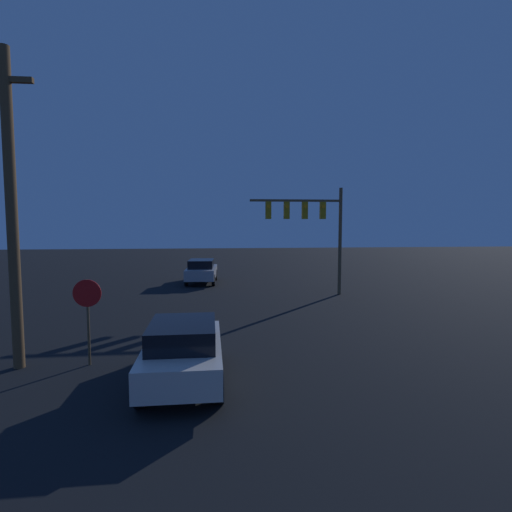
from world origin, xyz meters
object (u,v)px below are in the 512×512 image
Objects in this scene: car_far at (202,271)px; stop_sign at (88,305)px; car_near at (183,350)px; utility_pole at (11,207)px; traffic_signal_mast at (311,220)px.

stop_sign reaches higher than car_far.
utility_pole reaches higher than car_near.
utility_pole reaches higher than car_far.
car_near is 0.99× the size of car_far.
stop_sign reaches higher than car_near.
car_far is at bearing 89.67° from car_near.
traffic_signal_mast is 0.69× the size of utility_pole.
car_far is at bearing 140.91° from traffic_signal_mast.
utility_pole is (-4.43, 1.47, 3.45)m from car_near.
car_far is 1.75× the size of stop_sign.
stop_sign is at bearing 149.77° from car_near.
traffic_signal_mast is at bearing -36.11° from car_far.
car_far is 0.50× the size of utility_pole.
car_far is 8.26m from traffic_signal_mast.
stop_sign is (-2.63, 1.48, 0.84)m from car_near.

